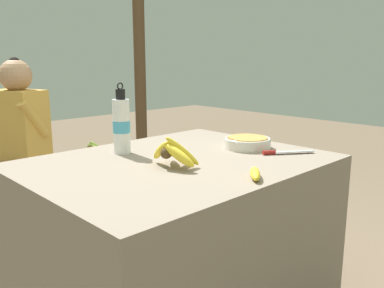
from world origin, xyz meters
The scene contains 10 objects.
market_counter centered at (0.00, 0.00, 0.37)m, with size 1.21×0.94×0.74m.
banana_bunch_ripe centered at (-0.09, -0.07, 0.80)m, with size 0.16×0.25×0.13m.
serving_bowl centered at (0.39, -0.06, 0.77)m, with size 0.22×0.22×0.05m.
water_bottle centered at (-0.09, 0.26, 0.87)m, with size 0.08×0.08×0.31m.
loose_banana_front centered at (0.02, -0.39, 0.76)m, with size 0.13×0.12×0.03m.
knife centered at (0.40, -0.24, 0.75)m, with size 0.21×0.15×0.02m.
wooden_bench centered at (0.02, 1.41, 0.37)m, with size 1.41×0.32×0.45m.
seated_vendor centered at (-0.15, 1.37, 0.68)m, with size 0.46×0.43×1.16m.
banana_bunch_green centered at (0.44, 1.41, 0.50)m, with size 0.15×0.22×0.11m.
support_post_far centered at (1.21, 1.85, 1.35)m, with size 0.11×0.11×2.69m.
Camera 1 is at (-1.10, -1.22, 1.16)m, focal length 38.00 mm.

